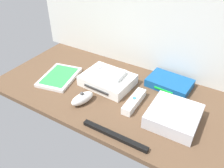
% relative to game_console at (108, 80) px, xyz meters
% --- Properties ---
extents(ground_plane, '(1.00, 0.48, 0.02)m').
position_rel_game_console_xyz_m(ground_plane, '(0.04, -0.04, -0.03)').
color(ground_plane, brown).
rests_on(ground_plane, ground).
extents(game_console, '(0.22, 0.17, 0.04)m').
position_rel_game_console_xyz_m(game_console, '(0.00, 0.00, 0.00)').
color(game_console, white).
rests_on(game_console, ground_plane).
extents(mini_computer, '(0.17, 0.17, 0.05)m').
position_rel_game_console_xyz_m(mini_computer, '(0.32, -0.07, 0.00)').
color(mini_computer, silver).
rests_on(mini_computer, ground_plane).
extents(game_case, '(0.17, 0.21, 0.02)m').
position_rel_game_console_xyz_m(game_case, '(-0.21, -0.07, -0.01)').
color(game_case, white).
rests_on(game_case, ground_plane).
extents(network_router, '(0.19, 0.13, 0.03)m').
position_rel_game_console_xyz_m(network_router, '(0.23, 0.12, -0.00)').
color(network_router, '#145193').
rests_on(network_router, ground_plane).
extents(remote_wand, '(0.04, 0.15, 0.03)m').
position_rel_game_console_xyz_m(remote_wand, '(0.16, -0.06, -0.01)').
color(remote_wand, white).
rests_on(remote_wand, ground_plane).
extents(remote_nunchuk, '(0.07, 0.11, 0.05)m').
position_rel_game_console_xyz_m(remote_nunchuk, '(-0.02, -0.16, -0.00)').
color(remote_nunchuk, white).
rests_on(remote_nunchuk, ground_plane).
extents(remote_classic_pad, '(0.15, 0.09, 0.02)m').
position_rel_game_console_xyz_m(remote_classic_pad, '(-0.01, 0.01, 0.03)').
color(remote_classic_pad, white).
rests_on(remote_classic_pad, game_console).
extents(sensor_bar, '(0.24, 0.02, 0.01)m').
position_rel_game_console_xyz_m(sensor_bar, '(0.18, -0.24, -0.01)').
color(sensor_bar, black).
rests_on(sensor_bar, ground_plane).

